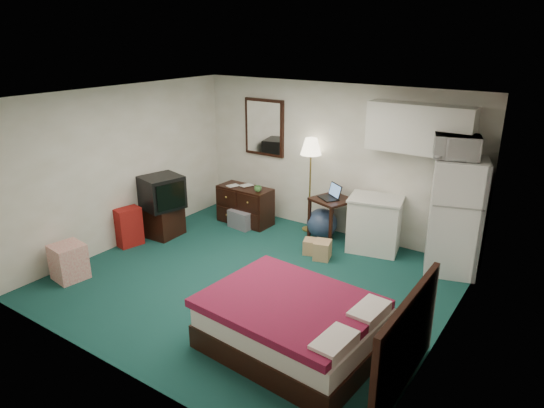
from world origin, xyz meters
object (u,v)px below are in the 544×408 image
Objects in this scene: tv_stand at (163,221)px; dresser at (245,205)px; floor_lamp at (310,185)px; desk at (331,220)px; kitchen_counter at (374,225)px; bed at (293,325)px; suitcase at (129,227)px; fridge at (455,216)px.

dresser is at bearing 53.84° from tv_stand.
desk is (0.52, -0.18, -0.44)m from floor_lamp.
dresser is 1.36× the size of desk.
kitchen_counter reaches higher than tv_stand.
desk is 0.41× the size of bed.
kitchen_counter is 0.47× the size of bed.
kitchen_counter is at bearing 44.03° from suitcase.
fridge is at bearing 36.50° from suitcase.
dresser is 0.59× the size of fridge.
tv_stand is 0.88× the size of suitcase.
fridge is 3.01m from bed.
bed is (1.53, -2.99, -0.52)m from floor_lamp.
dresser reaches higher than suitcase.
desk reaches higher than bed.
suitcase is at bearing -122.95° from desk.
floor_lamp is (1.11, 0.36, 0.47)m from dresser.
bed is at bearing -62.89° from floor_lamp.
floor_lamp is 2.92× the size of tv_stand.
floor_lamp is 0.97× the size of fridge.
fridge reaches higher than desk.
desk is at bearing 27.00° from tv_stand.
dresser reaches higher than tv_stand.
dresser is 2.05m from suitcase.
fridge is 4.60m from tv_stand.
tv_stand is at bearing -167.76° from kitchen_counter.
tv_stand is (-4.33, -1.41, -0.57)m from fridge.
suitcase reaches higher than bed.
fridge is at bearing -13.77° from kitchen_counter.
kitchen_counter is at bearing 6.34° from dresser.
kitchen_counter reaches higher than suitcase.
floor_lamp is 2.23× the size of desk.
tv_stand is at bearing 161.89° from bed.
kitchen_counter is 1.25m from fridge.
desk reaches higher than tv_stand.
suitcase is at bearing 171.35° from bed.
fridge is (2.43, -0.17, 0.02)m from floor_lamp.
desk is at bearing 171.21° from kitchen_counter.
dresser is at bearing 74.73° from suitcase.
kitchen_counter is (2.35, 0.22, 0.08)m from dresser.
dresser is 1.57× the size of suitcase.
floor_lamp reaches higher than bed.
fridge is at bearing 4.08° from dresser.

